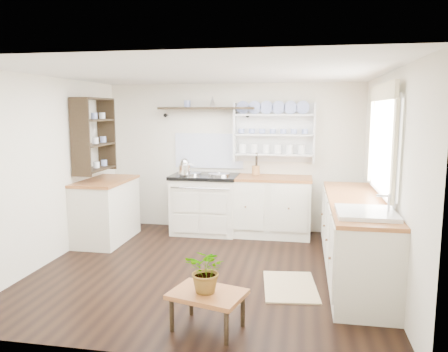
{
  "coord_description": "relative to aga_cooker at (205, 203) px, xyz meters",
  "views": [
    {
      "loc": [
        1.09,
        -4.89,
        1.88
      ],
      "look_at": [
        0.16,
        0.25,
        1.1
      ],
      "focal_mm": 35.0,
      "sensor_mm": 36.0,
      "label": 1
    }
  ],
  "objects": [
    {
      "name": "wall_right",
      "position": [
        2.38,
        -1.57,
        0.69
      ],
      "size": [
        0.02,
        3.8,
        2.3
      ],
      "primitive_type": "cube",
      "color": "silver",
      "rests_on": "ground"
    },
    {
      "name": "ceiling",
      "position": [
        0.38,
        -1.57,
        1.84
      ],
      "size": [
        4.0,
        3.8,
        0.01
      ],
      "primitive_type": "cube",
      "color": "white",
      "rests_on": "wall_back"
    },
    {
      "name": "back_cabinets",
      "position": [
        0.98,
        0.03,
        -0.0
      ],
      "size": [
        1.27,
        0.63,
        0.9
      ],
      "color": "silver",
      "rests_on": "floor"
    },
    {
      "name": "left_cabinets",
      "position": [
        -1.32,
        -0.67,
        -0.0
      ],
      "size": [
        0.62,
        1.13,
        0.9
      ],
      "color": "silver",
      "rests_on": "floor"
    },
    {
      "name": "window",
      "position": [
        2.33,
        -1.42,
        1.1
      ],
      "size": [
        0.08,
        1.55,
        1.22
      ],
      "color": "white",
      "rests_on": "wall_right"
    },
    {
      "name": "floor",
      "position": [
        0.38,
        -1.57,
        -0.46
      ],
      "size": [
        4.0,
        3.8,
        0.01
      ],
      "primitive_type": "cube",
      "color": "black",
      "rests_on": "ground"
    },
    {
      "name": "high_shelf",
      "position": [
        -0.02,
        0.21,
        1.45
      ],
      "size": [
        1.5,
        0.29,
        0.16
      ],
      "color": "black",
      "rests_on": "wall_back"
    },
    {
      "name": "potted_plant",
      "position": [
        0.7,
        -2.97,
        0.07
      ],
      "size": [
        0.42,
        0.39,
        0.4
      ],
      "primitive_type": "imported",
      "rotation": [
        0.0,
        0.0,
        -0.24
      ],
      "color": "#3F7233",
      "rests_on": "center_table"
    },
    {
      "name": "belfast_sink",
      "position": [
        2.08,
        -2.22,
        0.34
      ],
      "size": [
        0.55,
        0.6,
        0.45
      ],
      "color": "white",
      "rests_on": "right_cabinets"
    },
    {
      "name": "floor_rug",
      "position": [
        1.38,
        -1.93,
        -0.45
      ],
      "size": [
        0.64,
        0.91,
        0.02
      ],
      "primitive_type": "cube",
      "rotation": [
        0.0,
        0.0,
        0.12
      ],
      "color": "#917F54",
      "rests_on": "floor"
    },
    {
      "name": "aga_cooker",
      "position": [
        0.0,
        0.0,
        0.0
      ],
      "size": [
        1.02,
        0.71,
        0.94
      ],
      "color": "beige",
      "rests_on": "floor"
    },
    {
      "name": "utensil_crock",
      "position": [
        0.77,
        0.11,
        0.52
      ],
      "size": [
        0.12,
        0.12,
        0.14
      ],
      "primitive_type": "cylinder",
      "color": "#A8723D",
      "rests_on": "back_cabinets"
    },
    {
      "name": "left_shelving",
      "position": [
        -1.46,
        -0.67,
        1.09
      ],
      "size": [
        0.28,
        0.8,
        1.05
      ],
      "primitive_type": "cube",
      "color": "black",
      "rests_on": "wall_left"
    },
    {
      "name": "plate_rack",
      "position": [
        1.03,
        0.29,
        1.09
      ],
      "size": [
        1.2,
        0.22,
        0.9
      ],
      "color": "white",
      "rests_on": "wall_back"
    },
    {
      "name": "right_cabinets",
      "position": [
        2.08,
        -1.47,
        -0.0
      ],
      "size": [
        0.62,
        2.43,
        0.9
      ],
      "color": "silver",
      "rests_on": "floor"
    },
    {
      "name": "wall_left",
      "position": [
        -1.62,
        -1.57,
        0.69
      ],
      "size": [
        0.02,
        3.8,
        2.3
      ],
      "primitive_type": "cube",
      "color": "silver",
      "rests_on": "ground"
    },
    {
      "name": "kettle",
      "position": [
        -0.28,
        -0.12,
        0.58
      ],
      "size": [
        0.19,
        0.19,
        0.23
      ],
      "primitive_type": null,
      "color": "silver",
      "rests_on": "aga_cooker"
    },
    {
      "name": "wall_back",
      "position": [
        0.38,
        0.33,
        0.69
      ],
      "size": [
        4.0,
        0.02,
        2.3
      ],
      "primitive_type": "cube",
      "color": "silver",
      "rests_on": "ground"
    },
    {
      "name": "center_table",
      "position": [
        0.7,
        -2.97,
        -0.17
      ],
      "size": [
        0.71,
        0.59,
        0.34
      ],
      "rotation": [
        0.0,
        0.0,
        -0.26
      ],
      "color": "brown",
      "rests_on": "floor"
    }
  ]
}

